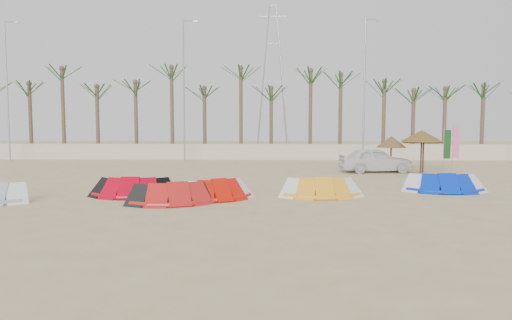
{
  "coord_description": "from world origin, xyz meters",
  "views": [
    {
      "loc": [
        0.57,
        -15.7,
        3.1
      ],
      "look_at": [
        0.0,
        6.0,
        1.3
      ],
      "focal_mm": 32.0,
      "sensor_mm": 36.0,
      "label": 1
    }
  ],
  "objects_px": {
    "kite_orange": "(321,186)",
    "kite_red_left": "(134,186)",
    "kite_red_mid": "(178,191)",
    "parasol_left": "(391,142)",
    "car": "(375,160)",
    "parasol_mid": "(424,137)",
    "parasol_right": "(422,136)",
    "kite_blue": "(442,182)",
    "kite_red_right": "(219,188)"
  },
  "relations": [
    {
      "from": "kite_red_right",
      "to": "parasol_mid",
      "type": "relative_size",
      "value": 1.37
    },
    {
      "from": "kite_red_left",
      "to": "kite_blue",
      "type": "bearing_deg",
      "value": 6.96
    },
    {
      "from": "kite_blue",
      "to": "parasol_mid",
      "type": "distance_m",
      "value": 8.02
    },
    {
      "from": "parasol_left",
      "to": "kite_red_left",
      "type": "bearing_deg",
      "value": -144.54
    },
    {
      "from": "car",
      "to": "kite_red_left",
      "type": "bearing_deg",
      "value": 121.53
    },
    {
      "from": "parasol_left",
      "to": "car",
      "type": "xyz_separation_m",
      "value": [
        -0.98,
        -0.08,
        -1.13
      ]
    },
    {
      "from": "kite_red_mid",
      "to": "parasol_left",
      "type": "bearing_deg",
      "value": 44.43
    },
    {
      "from": "parasol_mid",
      "to": "parasol_left",
      "type": "bearing_deg",
      "value": 174.17
    },
    {
      "from": "kite_red_mid",
      "to": "kite_blue",
      "type": "bearing_deg",
      "value": 15.34
    },
    {
      "from": "kite_red_left",
      "to": "parasol_left",
      "type": "height_order",
      "value": "parasol_left"
    },
    {
      "from": "kite_orange",
      "to": "parasol_mid",
      "type": "height_order",
      "value": "parasol_mid"
    },
    {
      "from": "kite_red_right",
      "to": "parasol_mid",
      "type": "xyz_separation_m",
      "value": [
        11.58,
        9.89,
        1.78
      ]
    },
    {
      "from": "kite_red_right",
      "to": "car",
      "type": "distance_m",
      "value": 13.25
    },
    {
      "from": "kite_orange",
      "to": "parasol_left",
      "type": "relative_size",
      "value": 1.52
    },
    {
      "from": "parasol_left",
      "to": "parasol_right",
      "type": "xyz_separation_m",
      "value": [
        1.72,
        -0.4,
        0.37
      ]
    },
    {
      "from": "kite_red_right",
      "to": "parasol_mid",
      "type": "bearing_deg",
      "value": 40.48
    },
    {
      "from": "kite_blue",
      "to": "parasol_right",
      "type": "height_order",
      "value": "parasol_right"
    },
    {
      "from": "kite_red_right",
      "to": "kite_orange",
      "type": "relative_size",
      "value": 1.02
    },
    {
      "from": "kite_orange",
      "to": "kite_red_right",
      "type": "bearing_deg",
      "value": -170.48
    },
    {
      "from": "car",
      "to": "kite_orange",
      "type": "bearing_deg",
      "value": 148.65
    },
    {
      "from": "kite_orange",
      "to": "kite_blue",
      "type": "distance_m",
      "value": 5.85
    },
    {
      "from": "kite_red_mid",
      "to": "kite_orange",
      "type": "bearing_deg",
      "value": 15.39
    },
    {
      "from": "kite_orange",
      "to": "parasol_right",
      "type": "distance_m",
      "value": 11.62
    },
    {
      "from": "kite_red_left",
      "to": "parasol_left",
      "type": "relative_size",
      "value": 1.56
    },
    {
      "from": "kite_red_mid",
      "to": "parasol_right",
      "type": "relative_size",
      "value": 1.52
    },
    {
      "from": "parasol_left",
      "to": "kite_red_mid",
      "type": "bearing_deg",
      "value": -135.57
    },
    {
      "from": "kite_red_left",
      "to": "parasol_right",
      "type": "relative_size",
      "value": 1.34
    },
    {
      "from": "kite_red_left",
      "to": "parasol_left",
      "type": "distance_m",
      "value": 16.41
    },
    {
      "from": "kite_red_mid",
      "to": "car",
      "type": "height_order",
      "value": "car"
    },
    {
      "from": "kite_red_right",
      "to": "parasol_right",
      "type": "xyz_separation_m",
      "value": [
        11.39,
        9.68,
        1.84
      ]
    },
    {
      "from": "kite_red_right",
      "to": "parasol_right",
      "type": "distance_m",
      "value": 15.06
    },
    {
      "from": "parasol_left",
      "to": "car",
      "type": "relative_size",
      "value": 0.5
    },
    {
      "from": "kite_red_right",
      "to": "parasol_mid",
      "type": "distance_m",
      "value": 15.33
    },
    {
      "from": "kite_red_mid",
      "to": "parasol_left",
      "type": "relative_size",
      "value": 1.77
    },
    {
      "from": "parasol_mid",
      "to": "kite_red_right",
      "type": "bearing_deg",
      "value": -139.52
    },
    {
      "from": "kite_red_left",
      "to": "parasol_mid",
      "type": "relative_size",
      "value": 1.37
    },
    {
      "from": "car",
      "to": "kite_red_right",
      "type": "bearing_deg",
      "value": 133.25
    },
    {
      "from": "kite_red_mid",
      "to": "car",
      "type": "distance_m",
      "value": 14.9
    },
    {
      "from": "parasol_left",
      "to": "parasol_right",
      "type": "bearing_deg",
      "value": -13.14
    },
    {
      "from": "kite_red_mid",
      "to": "kite_red_right",
      "type": "bearing_deg",
      "value": 29.98
    },
    {
      "from": "kite_blue",
      "to": "car",
      "type": "relative_size",
      "value": 0.79
    },
    {
      "from": "kite_red_left",
      "to": "car",
      "type": "distance_m",
      "value": 15.51
    },
    {
      "from": "kite_red_mid",
      "to": "kite_blue",
      "type": "distance_m",
      "value": 11.81
    },
    {
      "from": "parasol_right",
      "to": "kite_red_right",
      "type": "bearing_deg",
      "value": -139.64
    },
    {
      "from": "kite_orange",
      "to": "kite_red_left",
      "type": "bearing_deg",
      "value": -179.22
    },
    {
      "from": "kite_red_left",
      "to": "parasol_right",
      "type": "height_order",
      "value": "parasol_right"
    },
    {
      "from": "kite_red_right",
      "to": "kite_orange",
      "type": "xyz_separation_m",
      "value": [
        4.24,
        0.71,
        0.0
      ]
    },
    {
      "from": "kite_orange",
      "to": "parasol_mid",
      "type": "bearing_deg",
      "value": 51.32
    },
    {
      "from": "kite_orange",
      "to": "car",
      "type": "distance_m",
      "value": 10.3
    },
    {
      "from": "kite_red_mid",
      "to": "parasol_left",
      "type": "distance_m",
      "value": 15.71
    }
  ]
}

